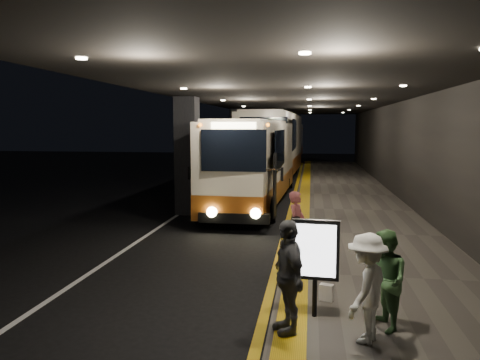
% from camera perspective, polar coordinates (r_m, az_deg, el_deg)
% --- Properties ---
extents(ground, '(90.00, 90.00, 0.00)m').
position_cam_1_polar(ground, '(13.86, -4.63, -7.29)').
color(ground, black).
extents(lane_line_white, '(0.12, 50.00, 0.01)m').
position_cam_1_polar(lane_line_white, '(19.03, -6.46, -3.50)').
color(lane_line_white, silver).
rests_on(lane_line_white, ground).
extents(kerb_stripe_yellow, '(0.18, 50.00, 0.01)m').
position_cam_1_polar(kerb_stripe_yellow, '(18.40, 6.14, -3.84)').
color(kerb_stripe_yellow, gold).
rests_on(kerb_stripe_yellow, ground).
extents(sidewalk, '(4.50, 50.00, 0.15)m').
position_cam_1_polar(sidewalk, '(18.45, 13.63, -3.74)').
color(sidewalk, '#514C44').
rests_on(sidewalk, ground).
extents(tactile_strip, '(0.50, 50.00, 0.01)m').
position_cam_1_polar(tactile_strip, '(18.36, 7.71, -3.40)').
color(tactile_strip, gold).
rests_on(tactile_strip, sidewalk).
extents(terminal_wall, '(0.10, 50.00, 6.00)m').
position_cam_1_polar(terminal_wall, '(18.50, 20.86, 5.16)').
color(terminal_wall, black).
rests_on(terminal_wall, ground).
extents(support_columns, '(0.80, 24.80, 4.40)m').
position_cam_1_polar(support_columns, '(17.74, -6.45, 2.92)').
color(support_columns, black).
rests_on(support_columns, ground).
extents(canopy, '(9.00, 50.00, 0.40)m').
position_cam_1_polar(canopy, '(18.15, 6.81, 10.58)').
color(canopy, black).
rests_on(canopy, support_columns).
extents(coach_main, '(2.73, 11.15, 3.45)m').
position_cam_1_polar(coach_main, '(19.59, 1.83, 1.69)').
color(coach_main, beige).
rests_on(coach_main, ground).
extents(coach_second, '(3.16, 12.93, 4.04)m').
position_cam_1_polar(coach_second, '(29.28, 4.12, 3.84)').
color(coach_second, beige).
rests_on(coach_second, ground).
extents(coach_third, '(2.82, 11.34, 3.53)m').
position_cam_1_polar(coach_third, '(45.85, 5.76, 4.49)').
color(coach_third, beige).
rests_on(coach_third, ground).
extents(passenger_boarding, '(0.55, 0.68, 1.60)m').
position_cam_1_polar(passenger_boarding, '(11.45, 6.92, -5.39)').
color(passenger_boarding, '#B35356').
rests_on(passenger_boarding, sidewalk).
extents(passenger_waiting_green, '(0.65, 0.86, 1.57)m').
position_cam_1_polar(passenger_waiting_green, '(7.74, 17.26, -11.60)').
color(passenger_waiting_green, '#3F693A').
rests_on(passenger_waiting_green, sidewalk).
extents(passenger_waiting_white, '(0.89, 1.16, 1.62)m').
position_cam_1_polar(passenger_waiting_white, '(7.25, 15.19, -12.57)').
color(passenger_waiting_white, white).
rests_on(passenger_waiting_white, sidewalk).
extents(passenger_waiting_grey, '(0.88, 1.16, 1.76)m').
position_cam_1_polar(passenger_waiting_grey, '(7.32, 5.87, -11.60)').
color(passenger_waiting_grey, '#4E4F53').
rests_on(passenger_waiting_grey, sidewalk).
extents(bag_polka, '(0.27, 0.15, 0.31)m').
position_cam_1_polar(bag_polka, '(9.49, 16.18, -12.18)').
color(bag_polka, black).
rests_on(bag_polka, sidewalk).
extents(bag_plain, '(0.27, 0.20, 0.30)m').
position_cam_1_polar(bag_plain, '(8.91, 10.48, -13.31)').
color(bag_plain, silver).
rests_on(bag_plain, sidewalk).
extents(info_sign, '(0.78, 0.17, 1.64)m').
position_cam_1_polar(info_sign, '(7.88, 9.19, -8.65)').
color(info_sign, black).
rests_on(info_sign, sidewalk).
extents(stanchion_post, '(0.05, 0.05, 1.00)m').
position_cam_1_polar(stanchion_post, '(11.32, 6.82, -7.07)').
color(stanchion_post, black).
rests_on(stanchion_post, sidewalk).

